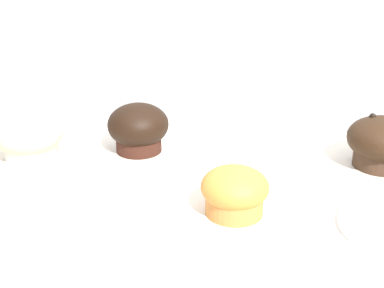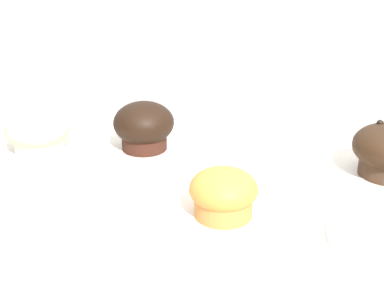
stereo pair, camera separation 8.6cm
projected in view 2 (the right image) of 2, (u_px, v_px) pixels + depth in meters
name	position (u px, v px, depth m)	size (l,w,h in m)	color
wall_back	(272.00, 95.00, 1.31)	(3.20, 0.10, 1.80)	#B2B7BC
muffin_back_left	(144.00, 126.00, 0.94)	(0.11, 0.11, 0.09)	#371B13
muffin_back_right	(38.00, 132.00, 0.93)	(0.11, 0.11, 0.07)	white
muffin_front_left	(223.00, 193.00, 0.73)	(0.09, 0.09, 0.07)	#CB7D3C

